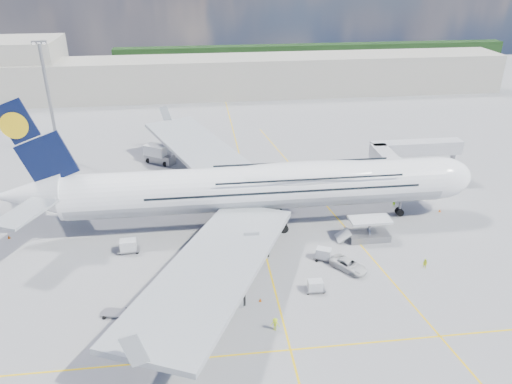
{
  "coord_description": "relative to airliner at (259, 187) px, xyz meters",
  "views": [
    {
      "loc": [
        -9.45,
        -63.21,
        41.48
      ],
      "look_at": [
        -0.5,
        8.0,
        6.96
      ],
      "focal_mm": 35.0,
      "sensor_mm": 36.0,
      "label": 1
    }
  ],
  "objects": [
    {
      "name": "ground",
      "position": [
        -0.26,
        -10.0,
        -6.87
      ],
      "size": [
        300.0,
        300.0,
        0.0
      ],
      "primitive_type": "plane",
      "color": "gray",
      "rests_on": "ground"
    },
    {
      "name": "taxi_line_main",
      "position": [
        -0.26,
        -10.0,
        -6.86
      ],
      "size": [
        0.25,
        220.0,
        0.01
      ],
      "primitive_type": "cube",
      "color": "yellow",
      "rests_on": "ground"
    },
    {
      "name": "taxi_line_cross",
      "position": [
        -0.26,
        -30.0,
        -6.86
      ],
      "size": [
        120.0,
        0.25,
        0.01
      ],
      "primitive_type": "cube",
      "color": "yellow",
      "rests_on": "ground"
    },
    {
      "name": "taxi_line_diag",
      "position": [
        13.74,
        -0.0,
        -6.86
      ],
      "size": [
        14.16,
        99.06,
        0.01
      ],
      "primitive_type": "cube",
      "rotation": [
        0.0,
        0.0,
        0.14
      ],
      "color": "yellow",
      "rests_on": "ground"
    },
    {
      "name": "airliner",
      "position": [
        0.0,
        0.0,
        0.0
      ],
      "size": [
        77.26,
        79.15,
        23.71
      ],
      "color": "white",
      "rests_on": "ground"
    },
    {
      "name": "jet_bridge",
      "position": [
        29.55,
        10.94,
        -0.02
      ],
      "size": [
        18.8,
        12.1,
        8.5
      ],
      "color": "#B7B7BC",
      "rests_on": "ground"
    },
    {
      "name": "cargo_loader",
      "position": [
        16.56,
        -7.11,
        -5.62
      ],
      "size": [
        8.53,
        3.2,
        3.67
      ],
      "color": "silver",
      "rests_on": "ground"
    },
    {
      "name": "light_mast",
      "position": [
        -40.26,
        35.0,
        6.34
      ],
      "size": [
        3.0,
        0.7,
        25.5
      ],
      "color": "gray",
      "rests_on": "ground"
    },
    {
      "name": "terminal",
      "position": [
        -0.26,
        85.0,
        -0.87
      ],
      "size": [
        180.0,
        16.0,
        12.0
      ],
      "primitive_type": "cube",
      "color": "#B2AD9E",
      "rests_on": "ground"
    },
    {
      "name": "tree_line",
      "position": [
        39.74,
        130.0,
        -2.87
      ],
      "size": [
        160.0,
        6.0,
        8.0
      ],
      "primitive_type": "cube",
      "color": "#193814",
      "rests_on": "ground"
    },
    {
      "name": "dolly_row_a",
      "position": [
        -21.18,
        -21.17,
        -6.5
      ],
      "size": [
        3.5,
        2.34,
        0.47
      ],
      "rotation": [
        0.0,
        0.0,
        -0.21
      ],
      "color": "gray",
      "rests_on": "ground"
    },
    {
      "name": "dolly_row_b",
      "position": [
        -9.97,
        -8.64,
        -6.56
      ],
      "size": [
        3.01,
        2.16,
        0.4
      ],
      "rotation": [
        0.0,
        0.0,
        -0.29
      ],
      "color": "gray",
      "rests_on": "ground"
    },
    {
      "name": "dolly_row_c",
      "position": [
        -3.56,
        -13.82,
        -5.96
      ],
      "size": [
        2.81,
        1.74,
        1.68
      ],
      "rotation": [
        0.0,
        0.0,
        -0.13
      ],
      "color": "gray",
      "rests_on": "ground"
    },
    {
      "name": "dolly_back",
      "position": [
        -20.98,
        -6.3,
        -5.74
      ],
      "size": [
        3.41,
        1.98,
        2.09
      ],
      "rotation": [
        0.0,
        0.0,
        0.07
      ],
      "color": "gray",
      "rests_on": "ground"
    },
    {
      "name": "dolly_nose_far",
      "position": [
        8.14,
        -12.0,
        -5.88
      ],
      "size": [
        3.3,
        2.65,
        1.85
      ],
      "rotation": [
        0.0,
        0.0,
        -0.44
      ],
      "color": "gray",
      "rests_on": "ground"
    },
    {
      "name": "dolly_nose_near",
      "position": [
        5.08,
        -19.53,
        -5.95
      ],
      "size": [
        2.72,
        1.48,
        1.71
      ],
      "rotation": [
        0.0,
        0.0,
        -0.02
      ],
      "color": "gray",
      "rests_on": "ground"
    },
    {
      "name": "baggage_tug",
      "position": [
        -12.07,
        -15.21,
        -6.2
      ],
      "size": [
        2.44,
        1.19,
        1.51
      ],
      "rotation": [
        0.0,
        0.0,
        0.03
      ],
      "color": "silver",
      "rests_on": "ground"
    },
    {
      "name": "catering_truck_inner",
      "position": [
        -10.16,
        13.41,
        -4.71
      ],
      "size": [
        8.3,
        5.75,
        4.57
      ],
      "rotation": [
        0.0,
        0.0,
        0.46
      ],
      "color": "gray",
      "rests_on": "ground"
    },
    {
      "name": "catering_truck_outer",
      "position": [
        -17.96,
        29.65,
        -4.98
      ],
      "size": [
        7.4,
        5.69,
        4.07
      ],
      "rotation": [
        0.0,
        0.0,
        -0.59
      ],
      "color": "gray",
      "rests_on": "ground"
    },
    {
      "name": "service_van",
      "position": [
        11.11,
        -15.04,
        -6.08
      ],
      "size": [
        5.49,
        6.09,
        1.57
      ],
      "primitive_type": "imported",
      "rotation": [
        0.0,
        0.0,
        0.65
      ],
      "color": "silver",
      "rests_on": "ground"
    },
    {
      "name": "crew_nose",
      "position": [
        25.06,
        3.28,
        -6.04
      ],
      "size": [
        0.64,
        0.46,
        1.66
      ],
      "primitive_type": "imported",
      "rotation": [
        0.0,
        0.0,
        0.11
      ],
      "color": "#8FE117",
      "rests_on": "ground"
    },
    {
      "name": "crew_loader",
      "position": [
        22.16,
        -16.19,
        -6.09
      ],
      "size": [
        0.92,
        0.96,
        1.57
      ],
      "primitive_type": "imported",
      "rotation": [
        0.0,
        0.0,
        -0.98
      ],
      "color": "#CBDC17",
      "rests_on": "ground"
    },
    {
      "name": "crew_wing",
      "position": [
        -15.03,
        -15.92,
        -6.01
      ],
      "size": [
        0.59,
        1.06,
        1.71
      ],
      "primitive_type": "imported",
      "rotation": [
        0.0,
        0.0,
        1.39
      ],
      "color": "#D4EB18",
      "rests_on": "ground"
    },
    {
      "name": "crew_van",
      "position": [
        8.14,
        -11.72,
        -5.95
      ],
      "size": [
        0.96,
        1.07,
        1.83
      ],
      "primitive_type": "imported",
      "rotation": [
        0.0,
        0.0,
        2.12
      ],
      "color": "#98DB17",
      "rests_on": "ground"
    },
    {
      "name": "crew_tug",
      "position": [
        -1.51,
        -26.46,
        -5.98
      ],
      "size": [
        1.28,
        0.95,
        1.78
      ],
      "primitive_type": "imported",
      "rotation": [
        0.0,
        0.0,
        -0.28
      ],
      "color": "#B9DA16",
      "rests_on": "ground"
    },
    {
      "name": "cone_nose",
      "position": [
        32.37,
        0.24,
        -6.59
      ],
      "size": [
        0.45,
        0.45,
        0.57
      ],
      "color": "#D8590B",
      "rests_on": "ground"
    },
    {
      "name": "cone_wing_left_inner",
      "position": [
        -9.93,
        18.75,
        -6.56
      ],
      "size": [
        0.5,
        0.5,
        0.63
      ],
      "color": "#D8590B",
      "rests_on": "ground"
    },
    {
      "name": "cone_wing_left_outer",
      "position": [
        -10.35,
        30.48,
        -6.6
      ],
      "size": [
        0.44,
        0.44,
        0.56
      ],
      "color": "#D8590B",
      "rests_on": "ground"
    },
    {
      "name": "cone_wing_right_inner",
      "position": [
        -2.56,
        -20.72,
        -6.64
      ],
      "size": [
        0.38,
        0.38,
        0.48
      ],
      "color": "#D8590B",
      "rests_on": "ground"
    },
    {
      "name": "cone_wing_right_outer",
      "position": [
        -14.14,
        -30.22,
        -6.57
      ],
      "size": [
        0.48,
        0.48,
        0.62
      ],
      "color": "#D8590B",
      "rests_on": "ground"
    },
    {
      "name": "cone_tail",
      "position": [
        -40.55,
        0.25,
        -6.58
      ],
      "size": [
        0.47,
        0.47,
        0.6
      ],
      "color": "#D8590B",
      "rests_on": "ground"
    }
  ]
}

